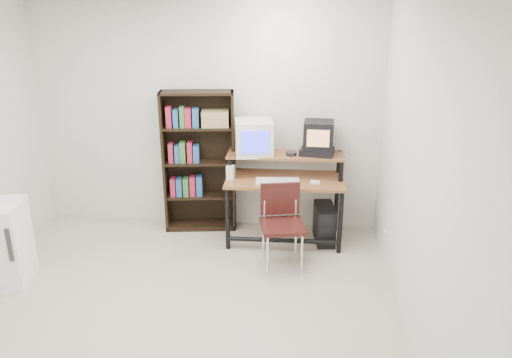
# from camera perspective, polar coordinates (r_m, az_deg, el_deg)

# --- Properties ---
(floor) EXTENTS (4.00, 4.00, 0.01)m
(floor) POSITION_cam_1_polar(r_m,az_deg,el_deg) (4.54, -10.03, -15.33)
(floor) COLOR beige
(floor) RESTS_ON ground
(back_wall) EXTENTS (4.00, 0.01, 2.60)m
(back_wall) POSITION_cam_1_polar(r_m,az_deg,el_deg) (5.81, -5.73, 6.92)
(back_wall) COLOR silver
(back_wall) RESTS_ON floor
(front_wall) EXTENTS (4.00, 0.01, 2.60)m
(front_wall) POSITION_cam_1_polar(r_m,az_deg,el_deg) (2.30, -25.42, -16.18)
(front_wall) COLOR silver
(front_wall) RESTS_ON floor
(right_wall) EXTENTS (0.01, 4.00, 2.60)m
(right_wall) POSITION_cam_1_polar(r_m,az_deg,el_deg) (3.89, 18.41, -0.48)
(right_wall) COLOR silver
(right_wall) RESTS_ON floor
(computer_desk) EXTENTS (1.30, 0.66, 0.98)m
(computer_desk) POSITION_cam_1_polar(r_m,az_deg,el_deg) (5.52, 3.31, -0.24)
(computer_desk) COLOR brown
(computer_desk) RESTS_ON floor
(crt_monitor) EXTENTS (0.47, 0.47, 0.38)m
(crt_monitor) POSITION_cam_1_polar(r_m,az_deg,el_deg) (5.50, -0.25, 4.78)
(crt_monitor) COLOR silver
(crt_monitor) RESTS_ON computer_desk
(vcr) EXTENTS (0.40, 0.31, 0.08)m
(vcr) POSITION_cam_1_polar(r_m,az_deg,el_deg) (5.52, 6.98, 3.07)
(vcr) COLOR black
(vcr) RESTS_ON computer_desk
(crt_tv) EXTENTS (0.33, 0.33, 0.30)m
(crt_tv) POSITION_cam_1_polar(r_m,az_deg,el_deg) (5.50, 7.16, 5.04)
(crt_tv) COLOR black
(crt_tv) RESTS_ON vcr
(cd_spindle) EXTENTS (0.13, 0.13, 0.05)m
(cd_spindle) POSITION_cam_1_polar(r_m,az_deg,el_deg) (5.47, 4.05, 2.85)
(cd_spindle) COLOR #26262B
(cd_spindle) RESTS_ON computer_desk
(keyboard) EXTENTS (0.49, 0.25, 0.03)m
(keyboard) POSITION_cam_1_polar(r_m,az_deg,el_deg) (5.38, 2.49, -0.32)
(keyboard) COLOR silver
(keyboard) RESTS_ON computer_desk
(mousepad) EXTENTS (0.23, 0.20, 0.01)m
(mousepad) POSITION_cam_1_polar(r_m,az_deg,el_deg) (5.38, 6.78, -0.61)
(mousepad) COLOR black
(mousepad) RESTS_ON computer_desk
(mouse) EXTENTS (0.11, 0.08, 0.03)m
(mouse) POSITION_cam_1_polar(r_m,az_deg,el_deg) (5.37, 6.77, -0.40)
(mouse) COLOR white
(mouse) RESTS_ON mousepad
(desk_speaker) EXTENTS (0.09, 0.09, 0.17)m
(desk_speaker) POSITION_cam_1_polar(r_m,az_deg,el_deg) (5.45, -2.92, 0.70)
(desk_speaker) COLOR silver
(desk_speaker) RESTS_ON computer_desk
(pc_tower) EXTENTS (0.25, 0.47, 0.42)m
(pc_tower) POSITION_cam_1_polar(r_m,az_deg,el_deg) (5.69, 7.82, -5.07)
(pc_tower) COLOR black
(pc_tower) RESTS_ON floor
(school_chair) EXTENTS (0.49, 0.49, 0.84)m
(school_chair) POSITION_cam_1_polar(r_m,az_deg,el_deg) (5.05, 2.94, -4.37)
(school_chair) COLOR black
(school_chair) RESTS_ON floor
(bookshelf) EXTENTS (0.85, 0.38, 1.64)m
(bookshelf) POSITION_cam_1_polar(r_m,az_deg,el_deg) (5.81, -6.53, 2.25)
(bookshelf) COLOR black
(bookshelf) RESTS_ON floor
(wall_outlet) EXTENTS (0.02, 0.08, 0.12)m
(wall_outlet) POSITION_cam_1_polar(r_m,az_deg,el_deg) (5.31, 14.53, -6.36)
(wall_outlet) COLOR beige
(wall_outlet) RESTS_ON right_wall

